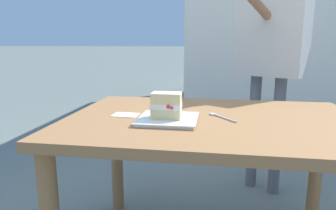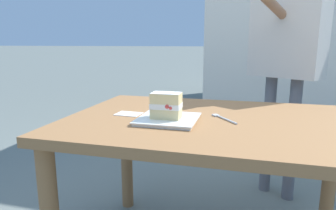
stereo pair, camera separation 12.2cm
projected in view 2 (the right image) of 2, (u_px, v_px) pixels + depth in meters
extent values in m
cylinder|color=olive|center=(330.00, 177.00, 1.57)|extent=(0.07, 0.07, 0.66)
cylinder|color=olive|center=(127.00, 156.00, 1.86)|extent=(0.07, 0.07, 0.66)
cube|color=olive|center=(214.00, 123.00, 1.29)|extent=(1.26, 0.87, 0.04)
cube|color=white|center=(168.00, 120.00, 1.24)|extent=(0.23, 0.23, 0.01)
cube|color=white|center=(168.00, 118.00, 1.24)|extent=(0.24, 0.24, 0.00)
cube|color=#EAD18C|center=(166.00, 113.00, 1.22)|extent=(0.12, 0.07, 0.04)
cube|color=white|center=(166.00, 106.00, 1.22)|extent=(0.12, 0.08, 0.02)
sphere|color=red|center=(170.00, 108.00, 1.17)|extent=(0.01, 0.01, 0.01)
sphere|color=red|center=(167.00, 107.00, 1.18)|extent=(0.02, 0.02, 0.02)
cube|color=#EAD18C|center=(166.00, 98.00, 1.21)|extent=(0.12, 0.07, 0.04)
cube|color=white|center=(166.00, 93.00, 1.21)|extent=(0.12, 0.07, 0.00)
cylinder|color=silver|center=(227.00, 120.00, 1.25)|extent=(0.09, 0.12, 0.01)
cube|color=silver|center=(216.00, 115.00, 1.33)|extent=(0.04, 0.04, 0.01)
cube|color=silver|center=(129.00, 114.00, 1.36)|extent=(0.12, 0.09, 0.00)
cylinder|color=slate|center=(268.00, 135.00, 2.05)|extent=(0.07, 0.07, 0.81)
cylinder|color=slate|center=(292.00, 140.00, 1.93)|extent=(0.07, 0.07, 0.81)
cube|color=beige|center=(288.00, 31.00, 1.85)|extent=(0.47, 0.39, 0.57)
cylinder|color=#9E7051|center=(271.00, 3.00, 1.66)|extent=(0.29, 0.42, 0.21)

